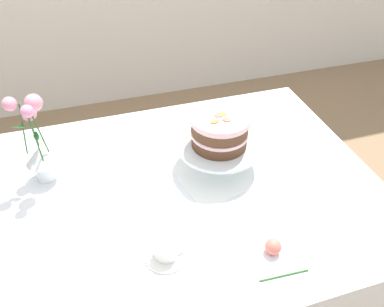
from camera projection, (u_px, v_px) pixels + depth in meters
The scene contains 8 objects.
ground_plane at pixel (178, 303), 1.74m from camera, with size 12.00×12.00×0.00m, color #8C7051.
dining_table at pixel (175, 211), 1.30m from camera, with size 1.40×1.00×0.74m.
linen_napkin at pixel (218, 165), 1.35m from camera, with size 0.32×0.32×0.00m, color white.
cake_stand at pixel (219, 147), 1.30m from camera, with size 0.29×0.29×0.10m.
layer_cake at pixel (220, 130), 1.25m from camera, with size 0.20×0.20×0.12m.
flower_vase at pixel (38, 145), 1.22m from camera, with size 0.12×0.13×0.33m.
teacup at pixel (166, 249), 1.04m from camera, with size 0.12×0.12×0.07m.
fallen_rose at pixel (274, 247), 1.05m from camera, with size 0.14×0.11×0.05m.
Camera 1 is at (-0.20, -0.88, 1.64)m, focal length 35.19 mm.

